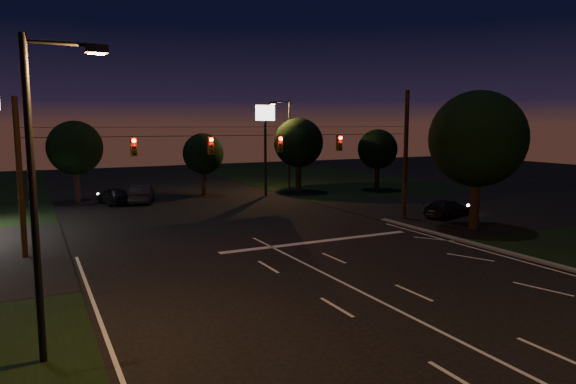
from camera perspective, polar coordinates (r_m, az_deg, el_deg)
ground at (r=18.82m, az=13.53°, el=-13.36°), size 140.00×140.00×0.00m
cross_street_right at (r=43.56m, az=20.05°, el=-1.72°), size 20.00×16.00×0.02m
stop_bar at (r=29.51m, az=3.47°, el=-5.50°), size 12.00×0.50×0.01m
utility_pole_right at (r=37.40m, az=12.74°, el=-2.90°), size 0.30×0.30×9.00m
utility_pole_left at (r=29.09m, az=-27.15°, el=-6.53°), size 0.28×0.28×8.00m
signal_span at (r=30.56m, az=-4.64°, el=5.35°), size 24.00×0.40×1.56m
pole_sign_right at (r=47.51m, az=-2.54°, el=7.01°), size 1.80×0.30×8.40m
street_light_left at (r=15.38m, az=-25.62°, el=1.57°), size 2.20×0.35×9.00m
street_light_right_far at (r=50.73m, az=-0.12°, el=5.92°), size 2.20×0.35×9.00m
tree_right_near at (r=34.35m, az=20.15°, el=5.45°), size 6.00×6.00×8.76m
tree_far_b at (r=47.62m, az=-22.57°, el=4.49°), size 4.60×4.60×6.98m
tree_far_c at (r=48.72m, az=-9.41°, el=4.18°), size 3.80×3.80×5.86m
tree_far_d at (r=50.33m, az=1.13°, el=5.44°), size 4.80×4.80×7.30m
tree_far_e at (r=52.93m, az=9.86°, el=4.66°), size 4.00×4.00×6.18m
car_oncoming_a at (r=45.35m, az=-18.81°, el=-0.39°), size 2.62×4.54×1.45m
car_oncoming_b at (r=45.57m, az=-15.94°, el=-0.17°), size 3.00×5.01×1.56m
car_cross at (r=38.76m, az=17.27°, el=-1.73°), size 4.78×3.09×1.29m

